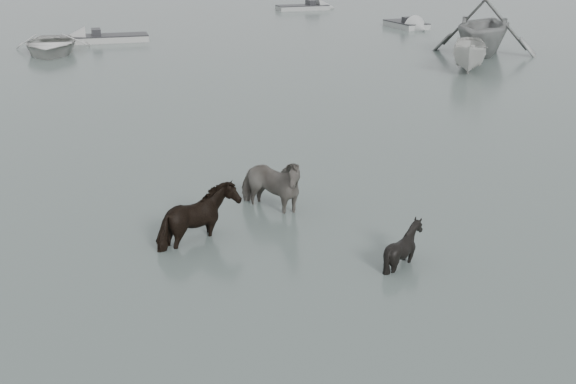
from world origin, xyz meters
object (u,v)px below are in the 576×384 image
object	(u,v)px
pony_pinto	(269,177)
rowboat_lead	(50,42)
pony_dark	(199,207)
pony_black	(404,236)

from	to	relation	value
pony_pinto	rowboat_lead	world-z (taller)	pony_pinto
pony_pinto	pony_dark	distance (m)	2.25
pony_black	pony_pinto	bearing A→B (deg)	34.42
pony_dark	pony_black	bearing A→B (deg)	-85.61
rowboat_lead	pony_pinto	bearing A→B (deg)	-74.28
pony_pinto	rowboat_lead	bearing A→B (deg)	64.29
pony_black	rowboat_lead	bearing A→B (deg)	21.25
pony_dark	rowboat_lead	xyz separation A→B (m)	(-17.51, 19.72, -0.20)
pony_black	rowboat_lead	distance (m)	29.07
pony_pinto	pony_dark	xyz separation A→B (m)	(-0.75, -2.12, -0.05)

